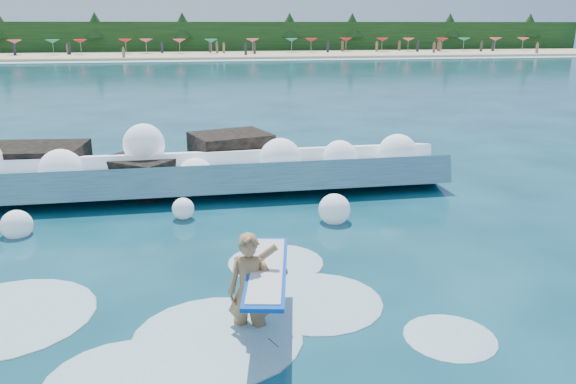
# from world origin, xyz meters

# --- Properties ---
(ground) EXTENTS (200.00, 200.00, 0.00)m
(ground) POSITION_xyz_m (0.00, 0.00, 0.00)
(ground) COLOR #072E39
(ground) RESTS_ON ground
(beach) EXTENTS (140.00, 20.00, 0.40)m
(beach) POSITION_xyz_m (0.00, 78.00, 0.20)
(beach) COLOR tan
(beach) RESTS_ON ground
(wet_band) EXTENTS (140.00, 5.00, 0.08)m
(wet_band) POSITION_xyz_m (0.00, 67.00, 0.04)
(wet_band) COLOR silver
(wet_band) RESTS_ON ground
(treeline) EXTENTS (140.00, 4.00, 5.00)m
(treeline) POSITION_xyz_m (0.00, 88.00, 2.50)
(treeline) COLOR black
(treeline) RESTS_ON ground
(breaking_wave) EXTENTS (15.87, 2.57, 1.37)m
(breaking_wave) POSITION_xyz_m (-1.15, 6.44, 0.48)
(breaking_wave) COLOR teal
(breaking_wave) RESTS_ON ground
(rock_cluster) EXTENTS (8.51, 3.66, 1.59)m
(rock_cluster) POSITION_xyz_m (-2.31, 7.68, 0.50)
(rock_cluster) COLOR black
(rock_cluster) RESTS_ON ground
(surfer_with_board) EXTENTS (1.22, 3.04, 1.90)m
(surfer_with_board) POSITION_xyz_m (0.36, -1.34, 0.70)
(surfer_with_board) COLOR #9C6F49
(surfer_with_board) RESTS_ON ground
(wave_spray) EXTENTS (14.69, 4.79, 2.02)m
(wave_spray) POSITION_xyz_m (-1.18, 6.24, 0.88)
(wave_spray) COLOR white
(wave_spray) RESTS_ON ground
(surf_foam) EXTENTS (9.03, 5.65, 0.14)m
(surf_foam) POSITION_xyz_m (-0.89, -0.91, 0.00)
(surf_foam) COLOR silver
(surf_foam) RESTS_ON ground
(beach_umbrellas) EXTENTS (113.55, 6.70, 0.50)m
(beach_umbrellas) POSITION_xyz_m (0.04, 79.54, 2.25)
(beach_umbrellas) COLOR red
(beach_umbrellas) RESTS_ON ground
(beachgoers) EXTENTS (103.92, 12.34, 1.92)m
(beachgoers) POSITION_xyz_m (6.23, 75.33, 1.14)
(beachgoers) COLOR #3F332D
(beachgoers) RESTS_ON ground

